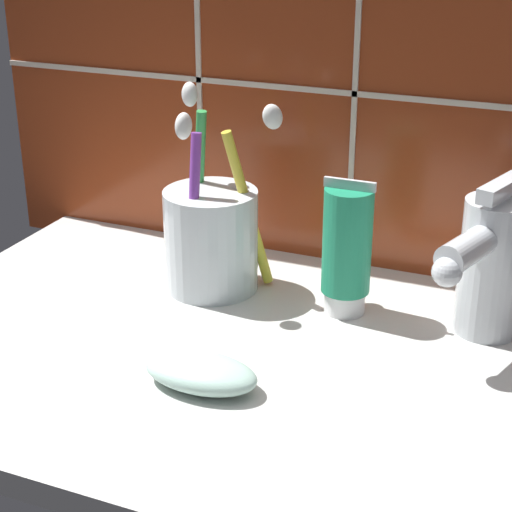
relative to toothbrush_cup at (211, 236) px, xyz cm
name	(u,v)px	position (x,y,z in cm)	size (l,w,h in cm)	color
sink_counter	(255,362)	(8.14, -9.36, -5.97)	(61.75, 39.61, 2.00)	silver
tile_wall_backsplash	(344,24)	(8.15, 10.69, 17.30)	(71.75, 1.72, 48.53)	#933819
toothbrush_cup	(211,236)	(0.00, 0.00, 0.00)	(10.27, 8.60, 17.98)	silver
toothpaste_tube	(347,249)	(12.49, -0.03, 0.81)	(4.32, 4.12, 11.81)	white
sink_faucet	(489,263)	(23.96, 0.59, 1.25)	(6.15, 11.69, 12.83)	silver
soap_bar	(201,372)	(6.50, -15.53, -3.82)	(8.70, 4.81, 2.30)	silver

